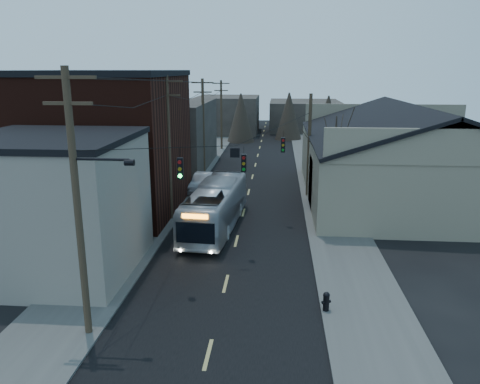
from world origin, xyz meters
name	(u,v)px	position (x,y,z in m)	size (l,w,h in m)	color
road_surface	(251,181)	(0.00, 30.00, 0.01)	(9.00, 110.00, 0.02)	black
sidewalk_left	(184,180)	(-6.50, 30.00, 0.06)	(4.00, 110.00, 0.12)	#474744
sidewalk_right	(320,182)	(6.50, 30.00, 0.06)	(4.00, 110.00, 0.12)	#474744
building_clapboard	(54,207)	(-9.00, 9.00, 3.50)	(8.00, 8.00, 7.00)	gray
building_brick	(108,145)	(-10.00, 20.00, 5.00)	(10.00, 12.00, 10.00)	black
building_left_far	(166,135)	(-9.50, 36.00, 3.50)	(9.00, 14.00, 7.00)	#302A26
warehouse	(407,167)	(13.00, 25.00, 2.70)	(16.16, 20.60, 7.73)	gray
building_far_left	(228,115)	(-6.00, 65.00, 3.00)	(10.00, 12.00, 6.00)	#302A26
building_far_right	(304,116)	(7.00, 70.00, 2.50)	(12.00, 14.00, 5.00)	#302A26
bare_tree	(334,167)	(6.50, 20.00, 3.60)	(0.40, 0.40, 7.20)	black
utility_lines	(209,138)	(-3.11, 24.14, 4.95)	(11.24, 45.28, 10.50)	#382B1E
bus	(215,207)	(-1.61, 16.33, 1.52)	(2.56, 10.93, 3.05)	#A9AEB5
parked_car	(204,182)	(-3.96, 26.13, 0.78)	(1.66, 4.76, 1.57)	#A3A5AB
fire_hydrant	(326,301)	(4.70, 5.53, 0.59)	(0.42, 0.30, 0.87)	black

